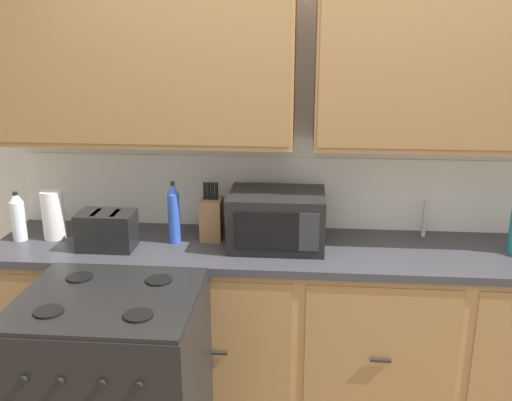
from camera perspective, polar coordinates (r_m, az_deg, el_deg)
wall_unit at (r=2.94m, az=4.98°, el=9.62°), size 4.34×0.40×2.39m
counter_run at (r=3.12m, az=4.40°, el=-12.48°), size 3.17×0.64×0.94m
stove_range at (r=2.72m, az=-13.89°, el=-18.20°), size 0.76×0.68×0.95m
microwave at (r=2.89m, az=2.16°, el=-1.88°), size 0.48×0.37×0.28m
toaster at (r=2.96m, az=-14.71°, el=-2.91°), size 0.28×0.18×0.19m
knife_block at (r=2.99m, az=-4.43°, el=-1.76°), size 0.11×0.14×0.31m
sink_faucet at (r=3.15m, az=16.61°, el=-1.73°), size 0.02×0.02×0.20m
paper_towel_roll at (r=3.17m, az=-19.65°, el=-1.35°), size 0.12×0.12×0.26m
bottle_blue at (r=2.95m, az=-8.21°, el=-1.27°), size 0.06×0.06×0.33m
bottle_clear at (r=3.21m, az=-22.74°, el=-1.51°), size 0.07×0.07×0.26m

